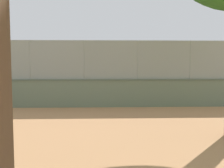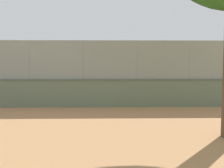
{
  "view_description": "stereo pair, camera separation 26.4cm",
  "coord_description": "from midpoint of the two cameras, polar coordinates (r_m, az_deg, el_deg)",
  "views": [
    {
      "loc": [
        0.01,
        27.83,
        2.53
      ],
      "look_at": [
        -1.19,
        8.87,
        1.01
      ],
      "focal_mm": 41.6,
      "sensor_mm": 36.0,
      "label": 1
    },
    {
      "loc": [
        -0.25,
        27.84,
        2.53
      ],
      "look_at": [
        -1.19,
        8.87,
        1.01
      ],
      "focal_mm": 41.6,
      "sensor_mm": 36.0,
      "label": 2
    }
  ],
  "objects": [
    {
      "name": "player_foreground_swinging",
      "position": [
        18.23,
        15.18,
        -0.36
      ],
      "size": [
        0.74,
        1.1,
        1.72
      ],
      "color": "#591919",
      "rests_on": "ground_plane"
    },
    {
      "name": "player_near_wall_returning",
      "position": [
        26.14,
        -1.05,
        0.91
      ],
      "size": [
        0.69,
        1.18,
        1.48
      ],
      "color": "#591919",
      "rests_on": "ground_plane"
    },
    {
      "name": "ground_plane",
      "position": [
        27.95,
        -3.06,
        -0.64
      ],
      "size": [
        260.0,
        260.0,
        0.0
      ],
      "primitive_type": "plane",
      "color": "tan"
    },
    {
      "name": "fence_panel_on_wall",
      "position": [
        14.95,
        0.06,
        5.33
      ],
      "size": [
        27.79,
        0.84,
        2.22
      ],
      "color": "gray",
      "rests_on": "perimeter_wall"
    },
    {
      "name": "player_at_service_line",
      "position": [
        20.04,
        -10.85,
        -0.05
      ],
      "size": [
        1.1,
        0.7,
        1.6
      ],
      "color": "#591919",
      "rests_on": "ground_plane"
    },
    {
      "name": "perimeter_wall",
      "position": [
        15.05,
        0.06,
        -1.97
      ],
      "size": [
        28.3,
        1.14,
        1.62
      ],
      "color": "slate",
      "rests_on": "ground_plane"
    },
    {
      "name": "sports_ball",
      "position": [
        25.07,
        -3.62,
        0.82
      ],
      "size": [
        0.24,
        0.24,
        0.24
      ],
      "primitive_type": "sphere",
      "color": "#3399D8"
    }
  ]
}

